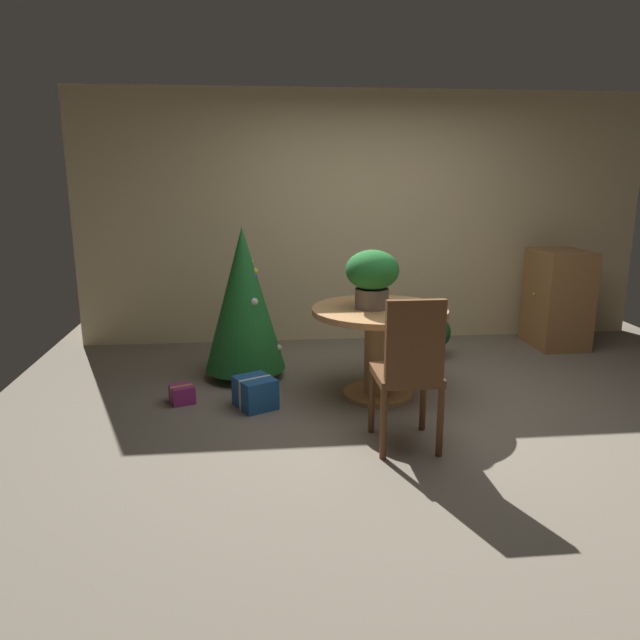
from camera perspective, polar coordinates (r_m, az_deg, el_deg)
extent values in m
plane|color=#756B5B|center=(4.69, 8.77, -8.68)|extent=(6.60, 6.60, 0.00)
cube|color=beige|center=(6.51, 4.32, 9.50)|extent=(6.00, 0.10, 2.60)
cylinder|color=#B27F4C|center=(5.00, 5.46, -6.92)|extent=(0.56, 0.56, 0.04)
cylinder|color=#B27F4C|center=(4.88, 5.55, -3.13)|extent=(0.23, 0.23, 0.65)
cylinder|color=#B27F4C|center=(4.80, 5.65, 0.86)|extent=(1.08, 1.08, 0.05)
cylinder|color=#665B51|center=(4.76, 4.89, 2.04)|extent=(0.26, 0.26, 0.16)
ellipsoid|color=#1E6628|center=(4.72, 4.95, 4.71)|extent=(0.42, 0.42, 0.31)
sphere|color=red|center=(4.61, 3.55, 4.34)|extent=(0.07, 0.07, 0.07)
sphere|color=red|center=(4.75, 6.41, 4.94)|extent=(0.09, 0.09, 0.09)
sphere|color=red|center=(4.64, 6.10, 4.56)|extent=(0.06, 0.06, 0.06)
sphere|color=red|center=(4.68, 5.98, 5.10)|extent=(0.06, 0.06, 0.06)
cylinder|color=brown|center=(4.26, 4.88, -7.60)|extent=(0.04, 0.04, 0.46)
cylinder|color=brown|center=(4.34, 9.68, -7.34)|extent=(0.04, 0.04, 0.46)
cylinder|color=brown|center=(3.89, 6.00, -9.77)|extent=(0.04, 0.04, 0.46)
cylinder|color=brown|center=(3.98, 11.25, -9.42)|extent=(0.04, 0.04, 0.46)
cube|color=brown|center=(4.02, 8.07, -5.10)|extent=(0.41, 0.45, 0.05)
cube|color=brown|center=(3.75, 8.94, -1.97)|extent=(0.37, 0.05, 0.52)
cylinder|color=brown|center=(5.46, -6.98, -4.89)|extent=(0.10, 0.10, 0.08)
cone|color=#1E6628|center=(5.29, -7.19, 1.96)|extent=(0.71, 0.71, 1.25)
sphere|color=red|center=(5.46, -4.68, -1.15)|extent=(0.04, 0.04, 0.04)
sphere|color=silver|center=(5.35, -3.91, -2.63)|extent=(0.06, 0.06, 0.06)
sphere|color=#2D51A8|center=(5.22, -6.22, 4.10)|extent=(0.06, 0.06, 0.06)
sphere|color=silver|center=(5.44, -8.86, 0.54)|extent=(0.06, 0.06, 0.06)
sphere|color=gold|center=(5.52, -4.55, -1.57)|extent=(0.06, 0.06, 0.06)
sphere|color=gold|center=(5.27, -6.54, 5.46)|extent=(0.05, 0.05, 0.05)
sphere|color=gold|center=(5.24, -6.18, 4.57)|extent=(0.06, 0.06, 0.06)
sphere|color=silver|center=(5.15, -6.21, 1.72)|extent=(0.07, 0.07, 0.07)
cube|color=#9E287A|center=(4.94, -12.86, -6.83)|extent=(0.23, 0.22, 0.14)
cube|color=gold|center=(4.94, -12.86, -6.83)|extent=(0.18, 0.09, 0.14)
cube|color=#1E569E|center=(4.74, -6.12, -6.81)|extent=(0.37, 0.39, 0.24)
cube|color=silver|center=(4.74, -6.12, -6.81)|extent=(0.25, 0.15, 0.24)
cube|color=#9E6B3D|center=(6.75, 21.48, 1.88)|extent=(0.50, 0.64, 1.00)
sphere|color=#B29338|center=(6.63, 19.52, 2.28)|extent=(0.04, 0.04, 0.04)
cylinder|color=#4C382D|center=(6.06, 10.50, -2.96)|extent=(0.23, 0.23, 0.12)
sphere|color=#195623|center=(6.00, 10.58, -1.14)|extent=(0.35, 0.35, 0.35)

